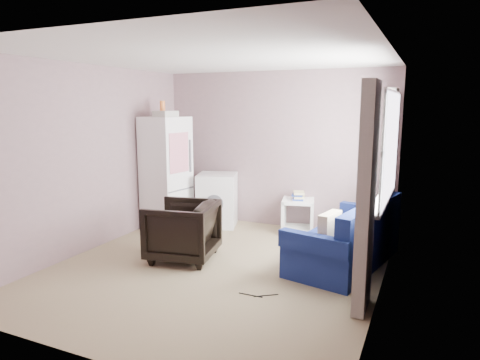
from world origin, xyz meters
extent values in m
cube|color=#978462|center=(0.00, 0.00, -0.01)|extent=(3.80, 4.20, 0.02)
cube|color=silver|center=(0.00, 0.00, 2.51)|extent=(3.80, 4.20, 0.02)
cube|color=gray|center=(0.00, 2.11, 1.25)|extent=(3.80, 0.02, 2.50)
cube|color=gray|center=(0.00, -2.11, 1.25)|extent=(3.80, 0.02, 2.50)
cube|color=gray|center=(-1.91, 0.00, 1.25)|extent=(0.02, 4.20, 2.50)
cube|color=gray|center=(1.91, 0.00, 1.25)|extent=(0.02, 4.20, 2.50)
cube|color=white|center=(1.89, 0.70, 1.50)|extent=(0.01, 1.60, 1.20)
imported|color=black|center=(-0.54, 0.11, 0.42)|extent=(0.90, 0.94, 0.83)
cube|color=white|center=(-1.52, 1.22, 0.89)|extent=(0.70, 0.70, 1.79)
cube|color=#585961|center=(-1.21, 1.17, 0.66)|extent=(0.10, 0.57, 0.02)
cube|color=#585961|center=(-1.17, 1.39, 1.17)|extent=(0.03, 0.03, 0.51)
cube|color=white|center=(-1.21, 1.14, 1.25)|extent=(0.08, 0.42, 0.61)
cylinder|color=orange|center=(-1.59, 1.29, 1.91)|extent=(0.09, 0.09, 0.25)
cube|color=#BABAAF|center=(-1.41, 1.10, 1.83)|extent=(0.31, 0.35, 0.09)
cube|color=white|center=(-0.85, 1.70, 0.43)|extent=(0.77, 0.77, 0.86)
cube|color=#585961|center=(-0.84, 1.68, 0.83)|extent=(0.71, 0.70, 0.05)
cylinder|color=#585961|center=(-0.76, 1.41, 0.44)|extent=(0.28, 0.11, 0.28)
cube|color=white|center=(0.49, 1.82, 0.51)|extent=(0.58, 0.58, 0.04)
cube|color=white|center=(0.49, 1.82, 0.06)|extent=(0.58, 0.58, 0.04)
cube|color=white|center=(0.27, 1.77, 0.27)|extent=(0.15, 0.48, 0.53)
cube|color=white|center=(0.70, 1.88, 0.27)|extent=(0.15, 0.48, 0.53)
cube|color=#233C95|center=(0.49, 1.82, 0.54)|extent=(0.21, 0.27, 0.03)
cube|color=beige|center=(0.50, 1.83, 0.58)|extent=(0.23, 0.27, 0.03)
cube|color=#233C95|center=(0.47, 1.83, 0.61)|extent=(0.20, 0.26, 0.03)
cube|color=beige|center=(0.49, 1.82, 0.64)|extent=(0.23, 0.27, 0.03)
cube|color=navy|center=(1.39, 0.80, 0.19)|extent=(1.18, 1.88, 0.39)
cube|color=navy|center=(1.71, 0.73, 0.60)|extent=(0.54, 1.75, 0.43)
cube|color=navy|center=(1.21, -0.03, 0.49)|extent=(0.84, 0.31, 0.19)
cube|color=navy|center=(1.57, 1.62, 0.49)|extent=(0.84, 0.31, 0.19)
cube|color=beige|center=(1.32, 0.23, 0.58)|extent=(0.20, 0.40, 0.39)
cube|color=beige|center=(1.56, 1.34, 0.58)|extent=(0.20, 0.40, 0.39)
cube|color=white|center=(1.30, 0.72, 0.40)|extent=(0.29, 0.36, 0.02)
cube|color=silver|center=(1.41, 0.69, 0.51)|extent=(0.13, 0.33, 0.21)
cube|color=white|center=(1.82, 0.70, 0.87)|extent=(0.14, 1.70, 0.04)
cube|color=white|center=(1.87, 0.70, 0.90)|extent=(0.02, 1.68, 0.05)
cube|color=white|center=(1.87, 0.70, 1.50)|extent=(0.02, 1.68, 0.05)
cube|color=white|center=(1.87, 0.70, 2.10)|extent=(0.02, 1.68, 0.05)
cube|color=white|center=(1.87, -0.10, 1.50)|extent=(0.02, 0.05, 1.20)
cube|color=white|center=(1.87, 0.43, 1.50)|extent=(0.02, 0.05, 1.20)
cube|color=white|center=(1.87, 0.97, 1.50)|extent=(0.02, 0.05, 1.20)
cube|color=white|center=(1.87, 1.50, 1.50)|extent=(0.02, 0.05, 1.20)
cube|color=beige|center=(1.78, -0.38, 1.10)|extent=(0.12, 0.46, 2.18)
cube|color=beige|center=(1.78, 1.78, 1.10)|extent=(0.12, 0.46, 2.18)
cylinder|color=black|center=(0.83, -0.48, 0.01)|extent=(0.22, 0.16, 0.01)
cylinder|color=black|center=(0.68, -0.54, 0.01)|extent=(0.27, 0.01, 0.01)
camera|label=1|loc=(2.30, -4.41, 1.96)|focal=32.00mm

